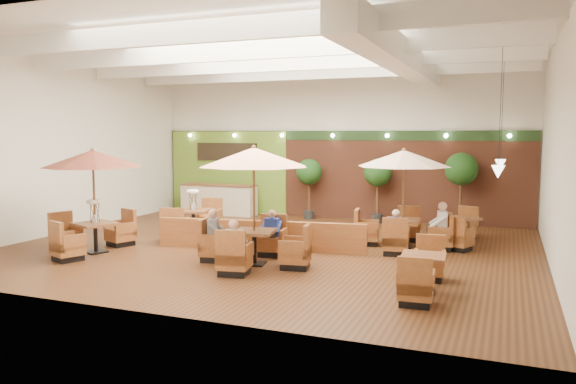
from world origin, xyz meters
The scene contains 17 objects.
room centered at (0.25, 1.22, 3.63)m, with size 14.04×14.00×5.52m.
service_counter centered at (-4.40, 5.10, 0.58)m, with size 3.00×0.75×1.18m.
booth_divider centered at (-0.16, -0.39, 0.40)m, with size 5.74×0.18×0.79m, color brown.
table_0 centered at (-4.10, -2.31, 1.96)m, with size 2.72×2.88×2.76m.
table_1 centered at (0.42, -2.01, 1.93)m, with size 2.89×2.89×2.86m.
table_2 centered at (3.36, 1.32, 1.86)m, with size 2.75×2.75×2.74m.
table_3 centered at (-2.89, 0.71, 0.50)m, with size 1.14×2.90×1.60m.
table_4 centered at (4.51, -2.87, 0.36)m, with size 0.90×2.55×0.94m.
table_5 centered at (4.84, 2.41, 0.36)m, with size 1.11×2.70×0.95m.
topiary_0 centered at (-0.76, 5.30, 1.64)m, with size 0.95×0.95×2.21m.
topiary_1 centered at (1.78, 5.30, 1.68)m, with size 0.97×0.97×2.25m.
topiary_2 centered at (4.56, 5.30, 1.86)m, with size 1.08×1.08×2.50m.
diner_0 centered at (0.42, -3.06, 0.76)m, with size 0.43×0.38×0.80m.
diner_1 centered at (0.42, -0.96, 0.73)m, with size 0.37×0.31×0.72m.
diner_2 centered at (-0.63, -2.01, 0.77)m, with size 0.43×0.46×0.84m.
diner_3 centered at (3.36, 0.32, 0.73)m, with size 0.40×0.36×0.73m.
diner_4 centered at (4.36, 1.32, 0.78)m, with size 0.39×0.45×0.85m.
Camera 1 is at (6.01, -13.99, 3.14)m, focal length 35.00 mm.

